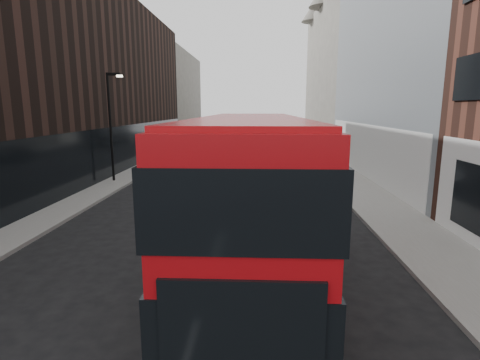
# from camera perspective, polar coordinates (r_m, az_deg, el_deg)

# --- Properties ---
(sidewalk_right) EXTENTS (3.00, 80.00, 0.15)m
(sidewalk_right) POSITION_cam_1_polar(r_m,az_deg,el_deg) (32.21, 13.71, 1.93)
(sidewalk_right) COLOR slate
(sidewalk_right) RESTS_ON ground
(sidewalk_left) EXTENTS (2.00, 80.00, 0.15)m
(sidewalk_left) POSITION_cam_1_polar(r_m,az_deg,el_deg) (32.98, -13.78, 2.14)
(sidewalk_left) COLOR slate
(sidewalk_left) RESTS_ON ground
(building_modern_block) EXTENTS (5.03, 22.00, 20.00)m
(building_modern_block) POSITION_cam_1_polar(r_m,az_deg,el_deg) (29.48, 24.26, 19.71)
(building_modern_block) COLOR #91969A
(building_modern_block) RESTS_ON ground
(building_victorian) EXTENTS (6.50, 24.00, 21.00)m
(building_victorian) POSITION_cam_1_polar(r_m,az_deg,el_deg) (51.45, 14.54, 15.85)
(building_victorian) COLOR slate
(building_victorian) RESTS_ON ground
(building_left_mid) EXTENTS (5.00, 24.00, 14.00)m
(building_left_mid) POSITION_cam_1_polar(r_m,az_deg,el_deg) (38.53, -17.24, 13.52)
(building_left_mid) COLOR black
(building_left_mid) RESTS_ON ground
(building_left_far) EXTENTS (5.00, 20.00, 13.00)m
(building_left_far) POSITION_cam_1_polar(r_m,az_deg,el_deg) (59.68, -9.91, 12.26)
(building_left_far) COLOR slate
(building_left_far) RESTS_ON ground
(street_lamp) EXTENTS (1.06, 0.22, 7.00)m
(street_lamp) POSITION_cam_1_polar(r_m,az_deg,el_deg) (26.09, -19.03, 8.69)
(street_lamp) COLOR black
(street_lamp) RESTS_ON sidewalk_left
(red_bus) EXTENTS (2.76, 11.67, 4.70)m
(red_bus) POSITION_cam_1_polar(r_m,az_deg,el_deg) (10.56, 1.57, -1.76)
(red_bus) COLOR #A60A0F
(red_bus) RESTS_ON ground
(grey_bus) EXTENTS (2.91, 11.87, 3.81)m
(grey_bus) POSITION_cam_1_polar(r_m,az_deg,el_deg) (50.16, 2.56, 7.60)
(grey_bus) COLOR black
(grey_bus) RESTS_ON ground
(car_a) EXTENTS (1.59, 3.83, 1.30)m
(car_a) POSITION_cam_1_polar(r_m,az_deg,el_deg) (20.72, 7.90, -1.11)
(car_a) COLOR black
(car_a) RESTS_ON ground
(car_b) EXTENTS (2.09, 4.50, 1.43)m
(car_b) POSITION_cam_1_polar(r_m,az_deg,el_deg) (25.93, 9.10, 1.43)
(car_b) COLOR #94979C
(car_b) RESTS_ON ground
(car_c) EXTENTS (2.08, 5.04, 1.46)m
(car_c) POSITION_cam_1_polar(r_m,az_deg,el_deg) (33.44, 6.44, 3.63)
(car_c) COLOR black
(car_c) RESTS_ON ground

